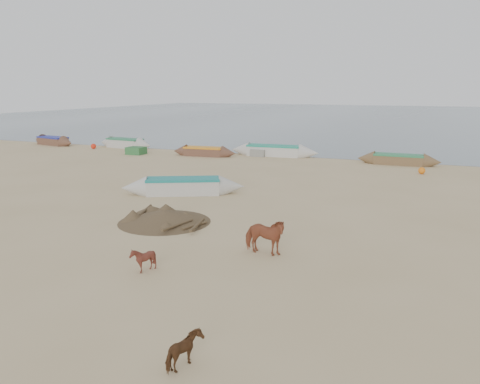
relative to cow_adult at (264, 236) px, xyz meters
name	(u,v)px	position (x,y,z in m)	size (l,w,h in m)	color
ground	(198,241)	(-2.66, 0.38, -0.64)	(140.00, 140.00, 0.00)	tan
sea	(391,116)	(-2.66, 82.38, -0.63)	(160.00, 160.00, 0.00)	slate
cow_adult	(264,236)	(0.00, 0.00, 0.00)	(0.68, 1.50, 1.27)	#984E31
calf_front	(143,259)	(-2.86, -2.80, -0.24)	(0.64, 0.72, 0.79)	#55241B
calf_right	(185,352)	(0.71, -6.69, -0.27)	(0.72, 0.61, 0.72)	#56331B
near_canoe	(183,186)	(-6.90, 6.95, -0.21)	(6.37, 1.23, 0.85)	beige
debris_pile	(164,216)	(-5.09, 2.09, -0.39)	(3.82, 3.82, 0.49)	brown
waterline_canoes	(300,154)	(-4.50, 21.36, -0.23)	(60.44, 3.76, 0.88)	brown
beach_clutter	(362,161)	(0.36, 19.96, -0.34)	(42.22, 4.42, 0.64)	#306B38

